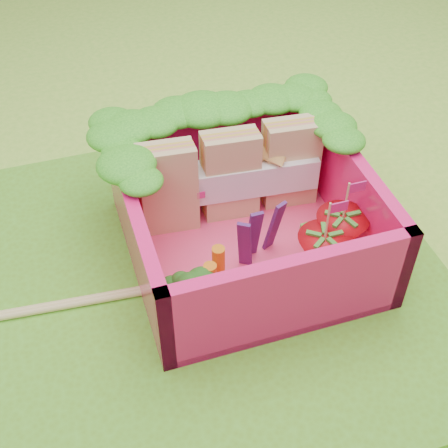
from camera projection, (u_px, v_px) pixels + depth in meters
name	position (u px, v px, depth m)	size (l,w,h in m)	color
ground	(207.00, 276.00, 3.51)	(14.00, 14.00, 0.00)	#89D33B
placemat	(207.00, 274.00, 3.50)	(2.60, 2.60, 0.03)	#63AD27
bento_floor	(246.00, 247.00, 3.60)	(1.30, 1.30, 0.05)	#FC4073
bento_box	(247.00, 216.00, 3.42)	(1.30, 1.30, 0.55)	#FF1568
lettuce_ruffle	(220.00, 117.00, 3.53)	(1.43, 0.83, 0.11)	#208818
sandwich_stack	(231.00, 176.00, 3.59)	(1.07, 0.26, 0.57)	tan
broccoli	(186.00, 287.00, 3.13)	(0.32, 0.32, 0.24)	#5D9B4B
carrot_sticks	(215.00, 275.00, 3.23)	(0.14, 0.15, 0.28)	orange
purple_wedges	(258.00, 235.00, 3.37)	(0.27, 0.13, 0.38)	#3A1752
strawberry_left	(322.00, 256.00, 3.31)	(0.28, 0.28, 0.52)	red
strawberry_right	(340.00, 236.00, 3.42)	(0.29, 0.29, 0.53)	red
snap_peas	(312.00, 251.00, 3.51)	(0.65, 0.53, 0.05)	green
chopsticks	(35.00, 309.00, 3.28)	(2.19, 0.23, 0.04)	#D7C376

